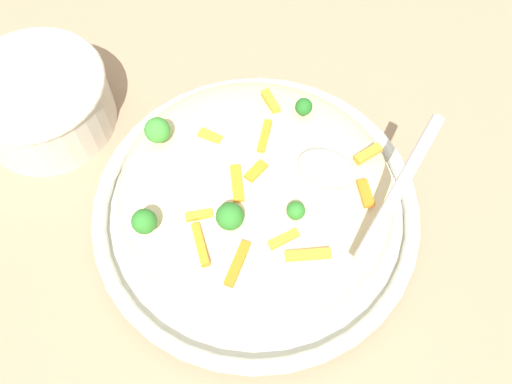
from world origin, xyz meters
TOP-DOWN VIEW (x-y plane):
  - ground_plane at (0.00, 0.00)m, footprint 2.40×2.40m
  - serving_bowl at (0.00, 0.00)m, footprint 0.36×0.36m
  - pasta_mound at (0.00, 0.00)m, footprint 0.28×0.27m
  - carrot_piece_0 at (-0.00, 0.00)m, footprint 0.02×0.03m
  - carrot_piece_1 at (0.02, -0.09)m, footprint 0.01×0.04m
  - carrot_piece_2 at (-0.03, -0.06)m, footprint 0.03×0.02m
  - carrot_piece_3 at (0.10, 0.02)m, footprint 0.02×0.03m
  - carrot_piece_4 at (-0.01, -0.02)m, footprint 0.03×0.04m
  - carrot_piece_5 at (-0.01, 0.04)m, footprint 0.02×0.04m
  - carrot_piece_6 at (0.09, 0.07)m, footprint 0.02×0.03m
  - carrot_piece_7 at (0.07, 0.03)m, footprint 0.03×0.01m
  - carrot_piece_8 at (0.08, -0.06)m, footprint 0.04×0.03m
  - carrot_piece_9 at (0.05, -0.05)m, footprint 0.02×0.03m
  - carrot_piece_10 at (-0.02, -0.09)m, footprint 0.03×0.04m
  - carrot_piece_11 at (-0.02, 0.09)m, footprint 0.03×0.03m
  - carrot_piece_12 at (-0.06, 0.02)m, footprint 0.03×0.01m
  - broccoli_floret_0 at (-0.07, -0.09)m, footprint 0.02×0.02m
  - broccoli_floret_1 at (0.01, 0.09)m, footprint 0.02×0.02m
  - broccoli_floret_2 at (-0.11, 0.00)m, footprint 0.03×0.03m
  - broccoli_floret_3 at (0.05, -0.03)m, footprint 0.02×0.02m
  - broccoli_floret_4 at (-0.00, -0.06)m, footprint 0.03×0.03m
  - serving_spoon at (0.09, 0.02)m, footprint 0.11×0.14m
  - companion_bowl at (-0.29, 0.02)m, footprint 0.17×0.17m

SIDE VIEW (x-z plane):
  - ground_plane at x=0.00m, z-range 0.00..0.00m
  - serving_bowl at x=0.00m, z-range 0.00..0.04m
  - companion_bowl at x=-0.29m, z-range 0.00..0.08m
  - pasta_mound at x=0.00m, z-range 0.03..0.10m
  - carrot_piece_3 at x=0.10m, z-range 0.09..0.10m
  - carrot_piece_8 at x=0.08m, z-range 0.09..0.10m
  - carrot_piece_7 at x=0.07m, z-range 0.09..0.10m
  - carrot_piece_6 at x=0.09m, z-range 0.09..0.10m
  - carrot_piece_1 at x=0.02m, z-range 0.09..0.10m
  - carrot_piece_11 at x=-0.02m, z-range 0.09..0.10m
  - carrot_piece_9 at x=0.05m, z-range 0.10..0.10m
  - carrot_piece_10 at x=-0.02m, z-range 0.09..0.10m
  - carrot_piece_12 at x=-0.06m, z-range 0.10..0.10m
  - carrot_piece_2 at x=-0.03m, z-range 0.10..0.10m
  - carrot_piece_5 at x=-0.01m, z-range 0.10..0.11m
  - carrot_piece_4 at x=-0.01m, z-range 0.10..0.11m
  - carrot_piece_0 at x=0.00m, z-range 0.10..0.11m
  - broccoli_floret_1 at x=0.01m, z-range 0.10..0.12m
  - broccoli_floret_3 at x=0.05m, z-range 0.10..0.12m
  - broccoli_floret_2 at x=-0.11m, z-range 0.10..0.12m
  - broccoli_floret_0 at x=-0.07m, z-range 0.10..0.12m
  - broccoli_floret_4 at x=0.00m, z-range 0.10..0.13m
  - serving_spoon at x=0.09m, z-range 0.09..0.15m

